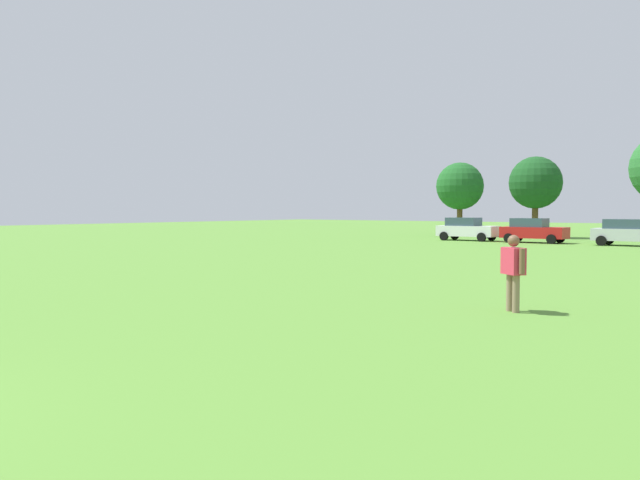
% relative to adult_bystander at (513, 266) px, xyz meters
% --- Properties ---
extents(ground_plane, '(160.00, 160.00, 0.00)m').
position_rel_adult_bystander_xyz_m(ground_plane, '(-3.62, 16.47, -1.04)').
color(ground_plane, '#568C33').
extents(adult_bystander, '(0.68, 0.61, 1.75)m').
position_rel_adult_bystander_xyz_m(adult_bystander, '(0.00, 0.00, 0.00)').
color(adult_bystander, '#8C7259').
rests_on(adult_bystander, ground).
extents(parked_car_white_0, '(4.30, 2.02, 1.68)m').
position_rel_adult_bystander_xyz_m(parked_car_white_0, '(-15.20, 30.71, -0.18)').
color(parked_car_white_0, white).
rests_on(parked_car_white_0, ground).
extents(parked_car_red_1, '(4.30, 2.02, 1.68)m').
position_rel_adult_bystander_xyz_m(parked_car_red_1, '(-10.25, 30.54, -0.18)').
color(parked_car_red_1, red).
rests_on(parked_car_red_1, ground).
extents(parked_car_silver_2, '(4.30, 2.02, 1.68)m').
position_rel_adult_bystander_xyz_m(parked_car_silver_2, '(-4.13, 30.32, -0.18)').
color(parked_car_silver_2, silver).
rests_on(parked_car_silver_2, ground).
extents(tree_far_left, '(4.02, 4.02, 6.26)m').
position_rel_adult_bystander_xyz_m(tree_far_left, '(-19.16, 37.91, 3.18)').
color(tree_far_left, brown).
rests_on(tree_far_left, ground).
extents(tree_center, '(4.17, 4.17, 6.49)m').
position_rel_adult_bystander_xyz_m(tree_center, '(-12.79, 38.21, 3.34)').
color(tree_center, brown).
rests_on(tree_center, ground).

